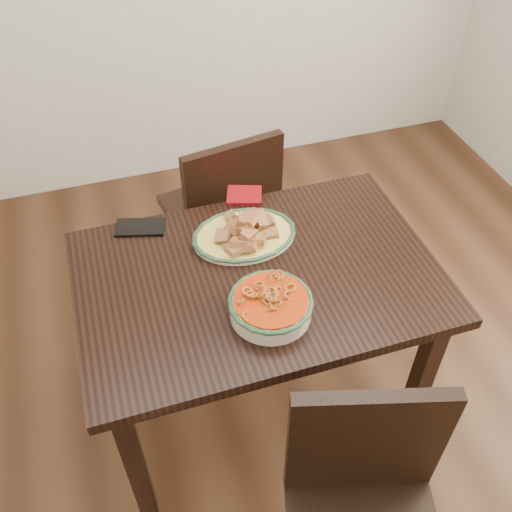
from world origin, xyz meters
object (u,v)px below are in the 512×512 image
object	(u,v)px
chair_far	(224,210)
fish_plate	(244,228)
smartphone	(140,227)
noodle_bowl	(271,304)
dining_table	(258,295)
chair_near	(365,509)

from	to	relation	value
chair_far	fish_plate	size ratio (longest dim) A/B	2.51
smartphone	noodle_bowl	bearing A→B (deg)	-43.00
dining_table	smartphone	size ratio (longest dim) A/B	6.87
chair_near	fish_plate	distance (m)	0.93
chair_near	noodle_bowl	size ratio (longest dim) A/B	3.46
chair_far	noodle_bowl	distance (m)	0.87
chair_far	fish_plate	bearing A→B (deg)	74.42
dining_table	noodle_bowl	bearing A→B (deg)	-95.29
smartphone	chair_near	bearing A→B (deg)	-53.25
dining_table	chair_near	world-z (taller)	chair_near
chair_near	smartphone	bearing A→B (deg)	126.78
chair_far	smartphone	world-z (taller)	chair_far
dining_table	chair_far	world-z (taller)	chair_far
chair_near	dining_table	bearing A→B (deg)	111.91
dining_table	chair_far	bearing A→B (deg)	85.17
dining_table	fish_plate	xyz separation A→B (m)	(0.01, 0.18, 0.15)
chair_far	noodle_bowl	world-z (taller)	chair_far
fish_plate	noodle_bowl	size ratio (longest dim) A/B	1.38
smartphone	dining_table	bearing A→B (deg)	-30.26
dining_table	chair_near	distance (m)	0.73
fish_plate	smartphone	world-z (taller)	fish_plate
fish_plate	smartphone	size ratio (longest dim) A/B	2.09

